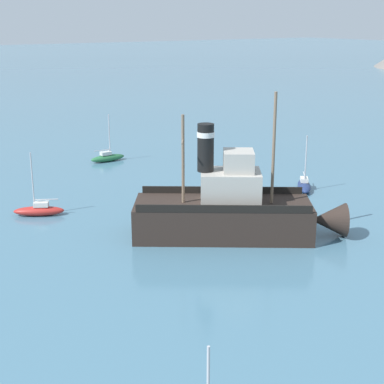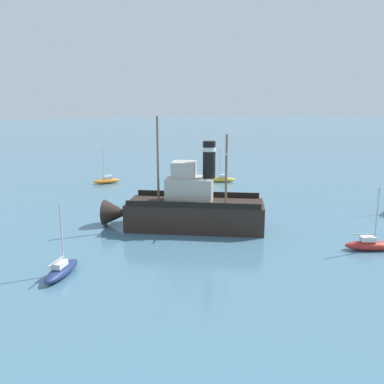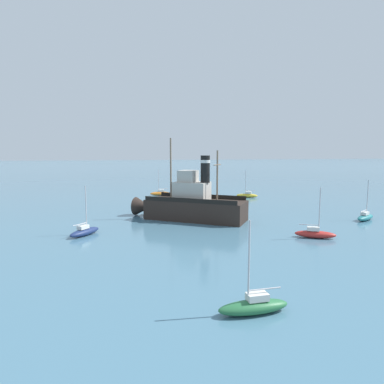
{
  "view_description": "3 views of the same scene",
  "coord_description": "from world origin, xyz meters",
  "px_view_note": "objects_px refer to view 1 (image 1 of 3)",
  "views": [
    {
      "loc": [
        31.06,
        -23.19,
        14.48
      ],
      "look_at": [
        -1.07,
        -1.94,
        3.01
      ],
      "focal_mm": 55.0,
      "sensor_mm": 36.0,
      "label": 1
    },
    {
      "loc": [
        -30.25,
        16.25,
        10.89
      ],
      "look_at": [
        2.16,
        -1.02,
        2.93
      ],
      "focal_mm": 38.0,
      "sensor_mm": 36.0,
      "label": 2
    },
    {
      "loc": [
        -39.31,
        9.39,
        8.27
      ],
      "look_at": [
        3.19,
        -0.62,
        3.09
      ],
      "focal_mm": 32.0,
      "sensor_mm": 36.0,
      "label": 3
    }
  ],
  "objects_px": {
    "sailboat_green": "(108,157)",
    "sailboat_navy": "(304,185)",
    "sailboat_red": "(39,210)",
    "old_tugboat": "(232,211)"
  },
  "relations": [
    {
      "from": "sailboat_navy",
      "to": "sailboat_green",
      "type": "relative_size",
      "value": 1.0
    },
    {
      "from": "sailboat_navy",
      "to": "sailboat_green",
      "type": "height_order",
      "value": "same"
    },
    {
      "from": "sailboat_red",
      "to": "sailboat_green",
      "type": "distance_m",
      "value": 17.74
    },
    {
      "from": "sailboat_red",
      "to": "sailboat_navy",
      "type": "bearing_deg",
      "value": 74.31
    },
    {
      "from": "old_tugboat",
      "to": "sailboat_navy",
      "type": "relative_size",
      "value": 2.81
    },
    {
      "from": "sailboat_green",
      "to": "sailboat_navy",
      "type": "bearing_deg",
      "value": 26.8
    },
    {
      "from": "old_tugboat",
      "to": "sailboat_red",
      "type": "xyz_separation_m",
      "value": [
        -11.55,
        -9.58,
        -1.4
      ]
    },
    {
      "from": "sailboat_navy",
      "to": "sailboat_green",
      "type": "xyz_separation_m",
      "value": [
        -19.15,
        -9.68,
        0.0
      ]
    },
    {
      "from": "old_tugboat",
      "to": "sailboat_navy",
      "type": "bearing_deg",
      "value": 114.31
    },
    {
      "from": "sailboat_red",
      "to": "sailboat_green",
      "type": "bearing_deg",
      "value": 137.45
    }
  ]
}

